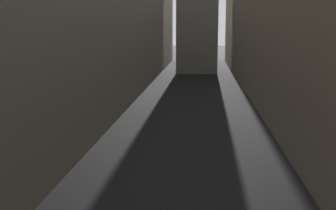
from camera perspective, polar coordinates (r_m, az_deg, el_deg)
ground_plane at (r=38.87m, az=3.07°, el=-0.32°), size 264.00×264.00×0.00m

